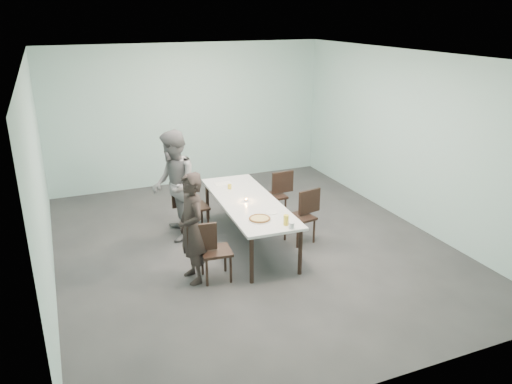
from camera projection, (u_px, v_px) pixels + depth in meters
name	position (u px, v px, depth m)	size (l,w,h in m)	color
ground	(250.00, 245.00, 8.17)	(7.00, 7.00, 0.00)	#333335
room_shell	(250.00, 123.00, 7.48)	(6.02, 7.02, 3.01)	#A7D3CF
table	(248.00, 204.00, 8.00)	(1.03, 2.64, 0.75)	white
chair_near_left	(210.00, 247.00, 6.96)	(0.63, 0.46, 0.87)	black
chair_far_left	(190.00, 204.00, 8.53)	(0.62, 0.43, 0.87)	black
chair_near_right	(304.00, 212.00, 8.17)	(0.64, 0.49, 0.87)	black
chair_far_right	(277.00, 192.00, 9.10)	(0.61, 0.43, 0.87)	black
diner_near	(192.00, 228.00, 6.85)	(0.58, 0.38, 1.59)	black
diner_far	(174.00, 186.00, 8.15)	(0.89, 0.69, 1.83)	slate
pizza	(260.00, 219.00, 7.23)	(0.34, 0.34, 0.04)	white
side_plate	(271.00, 213.00, 7.49)	(0.18, 0.18, 0.01)	white
beer_glass	(286.00, 220.00, 7.05)	(0.08, 0.08, 0.15)	gold
water_tumbler	(292.00, 225.00, 6.94)	(0.08, 0.08, 0.09)	silver
tealight	(246.00, 200.00, 7.93)	(0.06, 0.06, 0.05)	silver
amber_tumbler	(230.00, 187.00, 8.49)	(0.07, 0.07, 0.08)	gold
menu	(223.00, 184.00, 8.74)	(0.30, 0.22, 0.01)	silver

